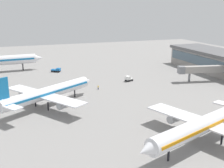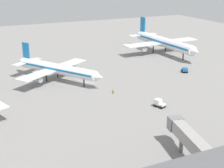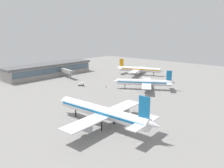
# 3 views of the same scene
# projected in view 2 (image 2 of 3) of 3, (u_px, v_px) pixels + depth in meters

# --- Properties ---
(ground) EXTENTS (288.00, 288.00, 0.00)m
(ground) POSITION_uv_depth(u_px,v_px,m) (87.00, 83.00, 118.84)
(ground) COLOR gray
(airplane_at_gate) EXTENTS (30.19, 35.89, 12.37)m
(airplane_at_gate) POSITION_uv_depth(u_px,v_px,m) (56.00, 69.00, 119.86)
(airplane_at_gate) COLOR white
(airplane_at_gate) RESTS_ON ground
(airplane_taxiing) EXTENTS (40.20, 50.14, 15.25)m
(airplane_taxiing) POSITION_uv_depth(u_px,v_px,m) (163.00, 42.00, 159.13)
(airplane_taxiing) COLOR white
(airplane_taxiing) RESTS_ON ground
(pushback_tractor) EXTENTS (3.92, 4.74, 1.90)m
(pushback_tractor) POSITION_uv_depth(u_px,v_px,m) (185.00, 70.00, 130.99)
(pushback_tractor) COLOR black
(pushback_tractor) RESTS_ON ground
(baggage_tug) EXTENTS (3.18, 3.68, 2.30)m
(baggage_tug) POSITION_uv_depth(u_px,v_px,m) (159.00, 103.00, 97.46)
(baggage_tug) COLOR black
(baggage_tug) RESTS_ON ground
(ground_crew_worker) EXTENTS (0.52, 0.52, 1.67)m
(ground_crew_worker) POSITION_uv_depth(u_px,v_px,m) (113.00, 91.00, 108.18)
(ground_crew_worker) COLOR #1E2338
(ground_crew_worker) RESTS_ON ground
(jet_bridge) EXTENTS (7.00, 20.99, 6.74)m
(jet_bridge) POSITION_uv_depth(u_px,v_px,m) (193.00, 142.00, 67.37)
(jet_bridge) COLOR #9E9993
(jet_bridge) RESTS_ON ground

